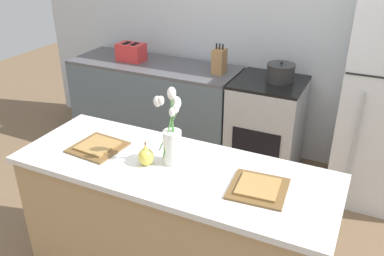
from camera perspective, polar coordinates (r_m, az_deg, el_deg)
name	(u,v)px	position (r m, az deg, el deg)	size (l,w,h in m)	color
back_wall	(276,17)	(3.86, 11.67, 15.05)	(5.20, 0.08, 2.70)	silver
kitchen_island	(174,229)	(2.51, -2.54, -14.04)	(1.80, 0.66, 0.90)	tan
back_counter	(155,105)	(4.16, -5.20, 3.18)	(1.68, 0.60, 0.89)	slate
stove_range	(266,127)	(3.75, 10.31, 0.12)	(0.60, 0.61, 0.89)	#B2B5B7
flower_vase	(172,137)	(2.19, -2.85, -1.29)	(0.15, 0.13, 0.44)	silver
pear_figurine	(146,156)	(2.24, -6.48, -3.89)	(0.09, 0.09, 0.14)	#E5CC4C
plate_setting_left	(98,147)	(2.47, -13.08, -2.57)	(0.30, 0.30, 0.02)	brown
plate_setting_right	(258,188)	(2.07, 9.28, -8.29)	(0.30, 0.30, 0.02)	brown
toaster	(131,52)	(4.10, -8.53, 10.50)	(0.28, 0.18, 0.17)	red
cooking_pot	(281,73)	(3.57, 12.33, 7.60)	(0.24, 0.24, 0.18)	#2D2D2D
knife_block	(219,61)	(3.69, 3.85, 9.34)	(0.10, 0.14, 0.27)	#A37547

